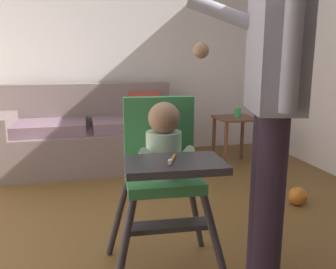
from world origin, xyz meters
TOP-DOWN VIEW (x-y plane):
  - ground at (0.00, 0.00)m, footprint 5.61×6.51m
  - wall_far at (0.00, 2.48)m, footprint 4.81×0.06m
  - couch at (-0.31, 1.96)m, footprint 1.85×0.86m
  - high_chair at (0.00, -0.17)m, footprint 0.64×0.75m
  - adult_standing at (0.48, -0.31)m, footprint 0.50×0.59m
  - toy_ball at (1.23, 0.50)m, footprint 0.14×0.14m
  - side_table at (1.19, 1.63)m, footprint 0.40×0.40m
  - sippy_cup at (1.21, 1.63)m, footprint 0.07×0.07m

SIDE VIEW (x-z plane):
  - ground at x=0.00m, z-range -0.10..0.00m
  - toy_ball at x=1.23m, z-range 0.00..0.14m
  - couch at x=-0.31m, z-range -0.10..0.76m
  - side_table at x=1.19m, z-range 0.12..0.64m
  - sippy_cup at x=1.21m, z-range 0.52..0.62m
  - high_chair at x=0.00m, z-range 0.18..1.11m
  - adult_standing at x=0.48m, z-range 0.11..1.76m
  - wall_far at x=0.00m, z-range 0.00..2.70m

